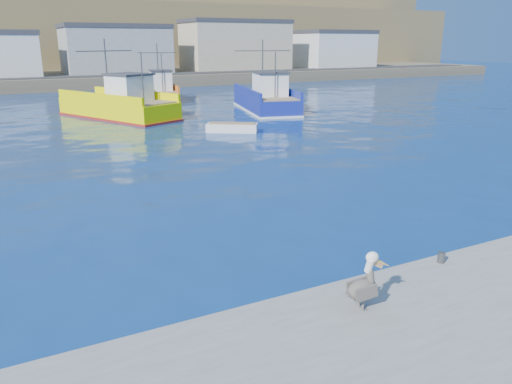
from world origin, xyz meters
The scene contains 9 objects.
ground centered at (0.00, 0.00, 0.00)m, with size 260.00×260.00×0.00m, color navy.
dock_bollards centered at (0.60, -3.40, 0.65)m, with size 36.20×0.20×0.30m.
far_shore centered at (0.00, 109.20, 8.98)m, with size 200.00×81.00×24.00m.
trawler_yellow_b centered at (2.15, 31.06, 1.06)m, with size 8.58×12.34×6.57m.
trawler_blue centered at (15.39, 29.34, 1.03)m, with size 6.41×11.74×6.49m.
boat_orange centered at (9.08, 42.08, 1.03)m, with size 4.47×8.60×6.07m.
skiff_mid centered at (7.72, 20.40, 0.25)m, with size 3.74×3.06×0.79m.
skiff_far centered at (18.02, 38.93, 0.27)m, with size 2.31×4.14×0.85m.
pelican centered at (-0.46, -4.35, 1.08)m, with size 1.11×0.53×1.36m.
Camera 1 is at (-7.26, -12.15, 6.31)m, focal length 35.00 mm.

